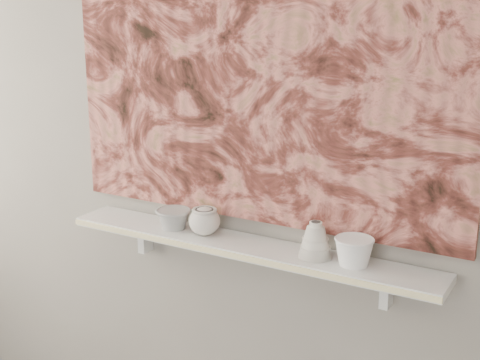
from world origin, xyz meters
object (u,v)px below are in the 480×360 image
Objects in this scene: painting at (258,64)px; bowl_grey at (173,218)px; cup_cream at (205,221)px; bell_vessel at (315,239)px; shelf at (245,247)px; bowl_white at (354,251)px.

bowl_grey is at bearing -165.17° from painting.
bell_vessel is at bearing 0.00° from cup_cream.
bowl_grey reaches higher than shelf.
bowl_grey is 0.14m from cup_cream.
bell_vessel reaches higher than cup_cream.
bowl_grey is at bearing 180.00° from bowl_white.
painting reaches higher than cup_cream.
bell_vessel reaches higher than bowl_white.
shelf is at bearing -90.00° from painting.
shelf is 0.18m from cup_cream.
bowl_grey is 0.57m from bell_vessel.
painting is 0.59m from cup_cream.
bell_vessel is (0.43, 0.00, 0.01)m from cup_cream.
bell_vessel is at bearing -17.09° from painting.
cup_cream is at bearing -154.37° from painting.
shelf is 0.27m from bell_vessel.
painting is 0.61m from bell_vessel.
shelf is 10.67× the size of bowl_grey.
cup_cream is 0.91× the size of bell_vessel.
bowl_grey is 0.70m from bowl_white.
bowl_white is (0.40, 0.00, 0.06)m from shelf.
cup_cream is 0.56m from bowl_white.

